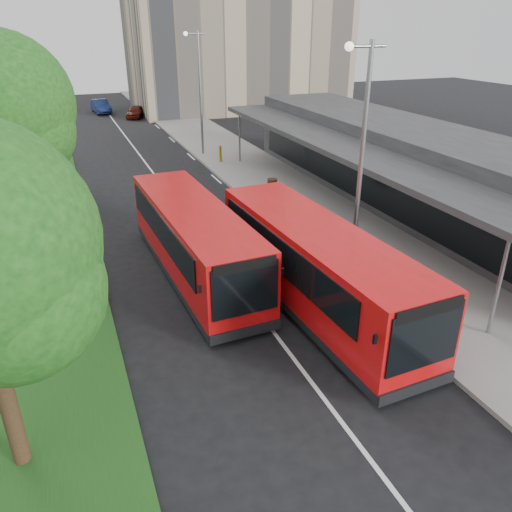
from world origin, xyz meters
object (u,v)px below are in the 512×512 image
(bollard, at_px, (220,154))
(car_near, at_px, (136,112))
(tree_mid, at_px, (3,114))
(tree_far, at_px, (19,97))
(litter_bin, at_px, (272,188))
(car_far, at_px, (101,106))
(bus_main, at_px, (316,268))
(lamp_post_far, at_px, (199,86))
(lamp_post_near, at_px, (360,151))
(bus_second, at_px, (195,241))

(bollard, xyz_separation_m, car_near, (-2.32, 20.04, -0.09))
(tree_mid, xyz_separation_m, bollard, (11.68, 10.30, -4.82))
(car_near, bearing_deg, tree_far, -92.85)
(litter_bin, relative_size, car_far, 0.23)
(litter_bin, xyz_separation_m, car_near, (-2.64, 28.04, -0.04))
(tree_far, bearing_deg, car_near, 62.98)
(tree_mid, relative_size, bus_main, 0.84)
(tree_far, distance_m, car_far, 23.81)
(lamp_post_far, distance_m, bus_main, 21.89)
(tree_mid, height_order, bollard, tree_mid)
(tree_far, xyz_separation_m, lamp_post_near, (11.13, -19.05, 0.05))
(lamp_post_far, distance_m, bus_second, 18.89)
(bus_main, relative_size, bus_second, 1.04)
(tree_far, height_order, bollard, tree_far)
(bus_second, bearing_deg, bollard, 66.38)
(tree_mid, distance_m, litter_bin, 13.15)
(lamp_post_near, height_order, bus_second, lamp_post_near)
(lamp_post_far, height_order, bus_main, lamp_post_far)
(bus_second, height_order, bollard, bus_second)
(tree_far, height_order, car_near, tree_far)
(car_near, bearing_deg, litter_bin, -60.45)
(lamp_post_far, height_order, litter_bin, lamp_post_far)
(tree_far, height_order, car_far, tree_far)
(lamp_post_near, relative_size, bus_second, 0.82)
(tree_far, bearing_deg, bus_second, -70.95)
(bus_main, bearing_deg, lamp_post_far, 80.99)
(bus_main, bearing_deg, litter_bin, 70.94)
(lamp_post_far, relative_size, litter_bin, 8.42)
(car_near, height_order, car_far, car_far)
(lamp_post_near, distance_m, car_far, 42.10)
(tree_mid, relative_size, litter_bin, 8.98)
(car_near, distance_m, car_far, 5.17)
(bus_main, xyz_separation_m, car_far, (-2.46, 43.16, -0.78))
(bus_main, height_order, car_near, bus_main)
(bus_main, height_order, litter_bin, bus_main)
(litter_bin, height_order, bollard, bollard)
(tree_mid, xyz_separation_m, lamp_post_near, (11.13, -7.05, -0.79))
(litter_bin, bearing_deg, bollard, 92.28)
(tree_far, bearing_deg, lamp_post_far, 4.87)
(bollard, height_order, car_near, bollard)
(bus_main, height_order, bollard, bus_main)
(lamp_post_far, xyz_separation_m, car_near, (-1.77, 17.39, -4.13))
(lamp_post_far, bearing_deg, lamp_post_near, -90.00)
(bus_main, xyz_separation_m, litter_bin, (3.13, 10.88, -0.83))
(bus_second, bearing_deg, car_far, 86.62)
(bus_second, distance_m, bollard, 16.28)
(car_near, bearing_deg, tree_mid, -82.96)
(lamp_post_far, distance_m, car_far, 22.51)
(lamp_post_near, height_order, litter_bin, lamp_post_near)
(tree_far, distance_m, lamp_post_near, 22.06)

